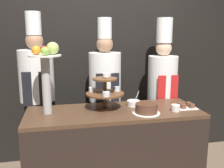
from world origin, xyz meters
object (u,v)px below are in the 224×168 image
object	(u,v)px
tiered_stand	(105,91)
fruit_pedestal	(46,67)
serving_bowl_far	(133,103)
cup_white	(176,108)
cake_round	(146,109)
chef_center_right	(162,87)
chef_center_left	(105,90)
chef_left	(37,90)
cake_square_tray	(186,106)

from	to	relation	value
tiered_stand	fruit_pedestal	bearing A→B (deg)	-178.27
tiered_stand	serving_bowl_far	xyz separation A→B (m)	(0.31, 0.05, -0.16)
cup_white	serving_bowl_far	size ratio (longest dim) A/B	0.52
cake_round	chef_center_right	distance (m)	0.80
fruit_pedestal	serving_bowl_far	world-z (taller)	fruit_pedestal
serving_bowl_far	chef_center_left	bearing A→B (deg)	120.52
fruit_pedestal	cup_white	size ratio (longest dim) A/B	8.05
cake_round	serving_bowl_far	xyz separation A→B (m)	(-0.05, 0.28, -0.02)
cup_white	fruit_pedestal	bearing A→B (deg)	171.11
chef_left	cake_square_tray	bearing A→B (deg)	-20.85
chef_center_left	fruit_pedestal	bearing A→B (deg)	-143.96
cake_square_tray	chef_center_left	world-z (taller)	chef_center_left
cup_white	serving_bowl_far	distance (m)	0.44
chef_center_left	chef_center_right	distance (m)	0.72
fruit_pedestal	cake_round	distance (m)	1.02
fruit_pedestal	chef_center_right	size ratio (longest dim) A/B	0.37
chef_center_left	chef_center_right	size ratio (longest dim) A/B	1.00
fruit_pedestal	serving_bowl_far	xyz separation A→B (m)	(0.87, 0.07, -0.41)
tiered_stand	chef_center_right	distance (m)	0.92
cake_round	serving_bowl_far	bearing A→B (deg)	99.67
cup_white	cake_square_tray	size ratio (longest dim) A/B	0.40
tiered_stand	cup_white	world-z (taller)	tiered_stand
cake_square_tray	chef_center_right	bearing A→B (deg)	92.15
fruit_pedestal	chef_center_left	size ratio (longest dim) A/B	0.37
chef_left	tiered_stand	bearing A→B (deg)	-32.81
tiered_stand	chef_center_right	bearing A→B (deg)	29.19
cake_round	chef_center_left	distance (m)	0.72
fruit_pedestal	chef_center_left	bearing A→B (deg)	36.04
chef_left	chef_center_left	bearing A→B (deg)	-0.00
cake_round	cake_square_tray	distance (m)	0.47
tiered_stand	cake_square_tray	bearing A→B (deg)	-9.00
chef_left	chef_center_right	world-z (taller)	chef_left
cup_white	chef_center_right	size ratio (longest dim) A/B	0.05
cake_square_tray	chef_center_right	distance (m)	0.58
cake_square_tray	serving_bowl_far	world-z (taller)	serving_bowl_far
chef_center_left	cake_square_tray	bearing A→B (deg)	-37.97
fruit_pedestal	cup_white	world-z (taller)	fruit_pedestal
cup_white	cake_square_tray	distance (m)	0.17
tiered_stand	cup_white	bearing A→B (deg)	-17.31
cake_round	cake_square_tray	world-z (taller)	cake_round
fruit_pedestal	cup_white	distance (m)	1.30
fruit_pedestal	serving_bowl_far	bearing A→B (deg)	4.70
chef_center_left	tiered_stand	bearing A→B (deg)	-100.43
cake_square_tray	chef_center_left	xyz separation A→B (m)	(-0.74, 0.58, 0.08)
cake_square_tray	chef_left	size ratio (longest dim) A/B	0.11
fruit_pedestal	serving_bowl_far	distance (m)	0.96
fruit_pedestal	chef_left	size ratio (longest dim) A/B	0.36
serving_bowl_far	chef_left	xyz separation A→B (m)	(-1.01, 0.39, 0.10)
cake_square_tray	chef_center_right	size ratio (longest dim) A/B	0.11
tiered_stand	cake_square_tray	distance (m)	0.85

